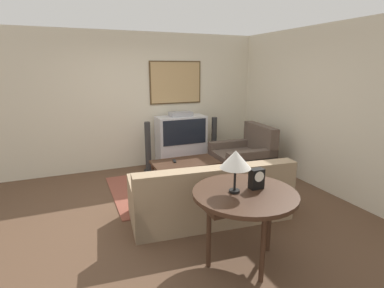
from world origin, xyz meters
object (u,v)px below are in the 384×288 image
(speaker_tower_left, at_px, (148,148))
(armchair, at_px, (243,159))
(tv, at_px, (181,140))
(console_table, at_px, (245,198))
(speaker_tower_right, at_px, (214,141))
(table_lamp, at_px, (236,160))
(mantel_clock, at_px, (257,179))
(coffee_table, at_px, (185,164))
(couch, at_px, (210,198))

(speaker_tower_left, bearing_deg, armchair, -28.33)
(tv, xyz_separation_m, speaker_tower_left, (-0.73, -0.08, -0.07))
(console_table, xyz_separation_m, speaker_tower_left, (-0.18, 3.23, -0.26))
(speaker_tower_right, bearing_deg, armchair, -77.96)
(tv, xyz_separation_m, table_lamp, (-0.65, -3.27, 0.60))
(tv, bearing_deg, armchair, -46.52)
(mantel_clock, relative_size, speaker_tower_left, 0.21)
(armchair, bearing_deg, tv, -133.31)
(speaker_tower_left, bearing_deg, speaker_tower_right, 0.00)
(console_table, relative_size, table_lamp, 2.44)
(armchair, xyz_separation_m, coffee_table, (-1.28, -0.18, 0.12))
(mantel_clock, xyz_separation_m, speaker_tower_right, (1.13, 3.19, -0.44))
(table_lamp, bearing_deg, speaker_tower_right, 66.56)
(tv, height_order, speaker_tower_right, tv)
(speaker_tower_right, bearing_deg, tv, 173.71)
(coffee_table, bearing_deg, mantel_clock, -91.00)
(tv, distance_m, armchair, 1.36)
(couch, height_order, speaker_tower_right, speaker_tower_right)
(console_table, height_order, mantel_clock, mantel_clock)
(coffee_table, height_order, table_lamp, table_lamp)
(speaker_tower_left, bearing_deg, tv, 6.29)
(coffee_table, distance_m, speaker_tower_right, 1.53)
(armchair, xyz_separation_m, console_table, (-1.47, -2.34, 0.43))
(mantel_clock, bearing_deg, couch, 92.93)
(tv, bearing_deg, table_lamp, -101.29)
(tv, distance_m, table_lamp, 3.39)
(tv, distance_m, coffee_table, 1.21)
(console_table, distance_m, mantel_clock, 0.24)
(coffee_table, distance_m, speaker_tower_left, 1.13)
(table_lamp, bearing_deg, tv, 78.71)
(coffee_table, bearing_deg, speaker_tower_right, 44.43)
(couch, bearing_deg, speaker_tower_left, -77.05)
(speaker_tower_right, bearing_deg, speaker_tower_left, 180.00)
(table_lamp, relative_size, speaker_tower_right, 0.44)
(speaker_tower_left, height_order, speaker_tower_right, same)
(coffee_table, xyz_separation_m, speaker_tower_right, (1.09, 1.07, 0.06))
(tv, relative_size, speaker_tower_left, 1.15)
(table_lamp, distance_m, mantel_clock, 0.35)
(console_table, relative_size, speaker_tower_right, 1.07)
(table_lamp, relative_size, mantel_clock, 2.06)
(mantel_clock, height_order, speaker_tower_right, mantel_clock)
(console_table, height_order, speaker_tower_right, speaker_tower_right)
(console_table, bearing_deg, coffee_table, 84.96)
(tv, height_order, console_table, tv)
(mantel_clock, bearing_deg, speaker_tower_right, 70.59)
(armchair, height_order, coffee_table, armchair)
(tv, height_order, coffee_table, tv)
(couch, xyz_separation_m, speaker_tower_right, (1.18, 2.22, 0.18))
(mantel_clock, bearing_deg, tv, 83.12)
(couch, height_order, console_table, couch)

